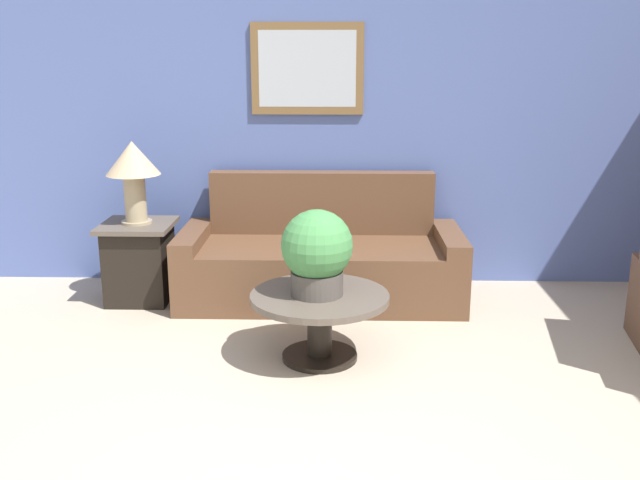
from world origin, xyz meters
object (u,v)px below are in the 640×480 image
(potted_plant_on_table, at_px, (316,251))
(side_table, at_px, (139,261))
(table_lamp, at_px, (132,167))
(couch_main, at_px, (320,261))
(coffee_table, at_px, (319,312))

(potted_plant_on_table, bearing_deg, side_table, 142.53)
(potted_plant_on_table, bearing_deg, table_lamp, 142.53)
(couch_main, distance_m, table_lamp, 1.56)
(coffee_table, xyz_separation_m, side_table, (-1.39, 1.05, 0.00))
(table_lamp, bearing_deg, coffee_table, -36.93)
(table_lamp, bearing_deg, side_table, 0.00)
(side_table, bearing_deg, coffee_table, -36.93)
(side_table, xyz_separation_m, table_lamp, (-0.00, 0.00, 0.72))
(coffee_table, xyz_separation_m, potted_plant_on_table, (-0.02, -0.01, 0.39))
(coffee_table, distance_m, potted_plant_on_table, 0.39)
(couch_main, distance_m, potted_plant_on_table, 1.21)
(coffee_table, relative_size, table_lamp, 1.38)
(couch_main, xyz_separation_m, coffee_table, (0.02, -1.13, 0.01))
(couch_main, relative_size, potted_plant_on_table, 4.06)
(couch_main, height_order, side_table, couch_main)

